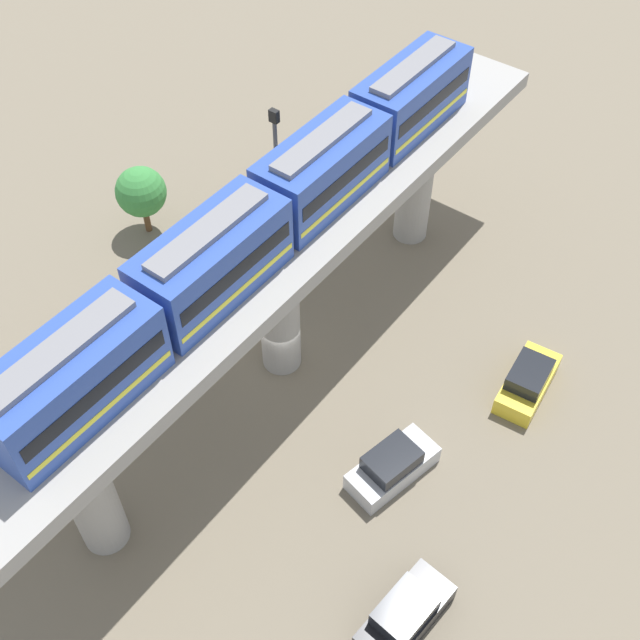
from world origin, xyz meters
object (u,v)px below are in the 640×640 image
at_px(parked_car_silver, 392,466).
at_px(parked_car_yellow, 528,381).
at_px(parked_car_black, 405,615).
at_px(signal_post, 278,196).
at_px(train, 270,213).
at_px(tree_near_viaduct, 141,192).

distance_m(parked_car_silver, parked_car_yellow, 8.13).
relative_size(parked_car_silver, parked_car_black, 1.03).
distance_m(parked_car_black, signal_post, 19.84).
bearing_deg(parked_car_black, train, -25.58).
xyz_separation_m(train, parked_car_black, (-11.90, 7.07, -8.99)).
height_order(train, parked_car_black, train).
bearing_deg(signal_post, tree_near_viaduct, 9.14).
bearing_deg(train, parked_car_black, 149.27).
xyz_separation_m(parked_car_silver, signal_post, (11.30, -6.37, 5.18)).
xyz_separation_m(parked_car_silver, tree_near_viaduct, (20.03, -4.96, 2.04)).
height_order(train, parked_car_silver, train).
relative_size(train, parked_car_silver, 6.11).
relative_size(train, tree_near_viaduct, 6.51).
xyz_separation_m(train, parked_car_yellow, (-10.47, -5.79, -8.99)).
bearing_deg(parked_car_yellow, parked_car_silver, 65.76).
bearing_deg(tree_near_viaduct, parked_car_black, 157.17).
distance_m(train, parked_car_silver, 12.12).
xyz_separation_m(parked_car_silver, parked_car_black, (-4.00, 5.15, 0.00)).
bearing_deg(signal_post, parked_car_silver, 150.59).
distance_m(parked_car_silver, tree_near_viaduct, 20.74).
height_order(parked_car_silver, parked_car_black, same).
bearing_deg(parked_car_silver, parked_car_black, 140.36).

